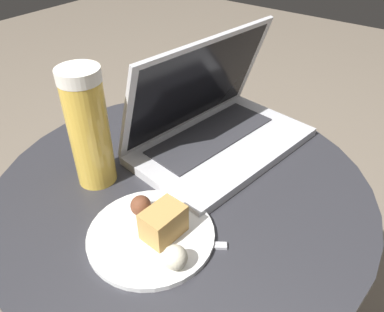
{
  "coord_description": "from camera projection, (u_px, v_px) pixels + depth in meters",
  "views": [
    {
      "loc": [
        -0.41,
        -0.33,
        0.99
      ],
      "look_at": [
        0.0,
        -0.02,
        0.61
      ],
      "focal_mm": 35.0,
      "sensor_mm": 36.0,
      "label": 1
    }
  ],
  "objects": [
    {
      "name": "snack_plate",
      "position": [
        155.0,
        231.0,
        0.58
      ],
      "size": [
        0.2,
        0.2,
        0.06
      ],
      "color": "white",
      "rests_on": "table"
    },
    {
      "name": "laptop",
      "position": [
        214.0,
        125.0,
        0.76
      ],
      "size": [
        0.39,
        0.27,
        0.23
      ],
      "color": "silver",
      "rests_on": "table"
    },
    {
      "name": "beer_glass",
      "position": [
        89.0,
        129.0,
        0.64
      ],
      "size": [
        0.07,
        0.07,
        0.22
      ],
      "color": "gold",
      "rests_on": "table"
    },
    {
      "name": "fork",
      "position": [
        163.0,
        244.0,
        0.57
      ],
      "size": [
        0.11,
        0.15,
        0.0
      ],
      "color": "#B2B2B7",
      "rests_on": "table"
    },
    {
      "name": "table",
      "position": [
        184.0,
        239.0,
        0.78
      ],
      "size": [
        0.69,
        0.69,
        0.54
      ],
      "color": "black",
      "rests_on": "ground_plane"
    }
  ]
}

